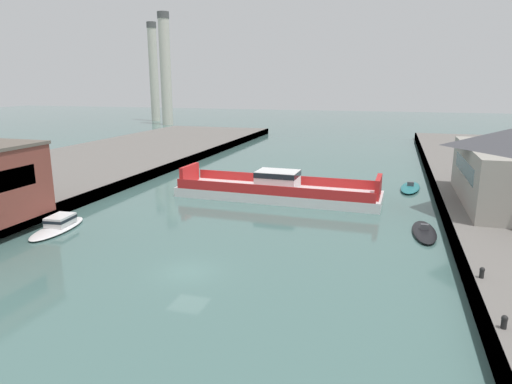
{
  "coord_description": "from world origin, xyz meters",
  "views": [
    {
      "loc": [
        13.42,
        -27.44,
        13.19
      ],
      "look_at": [
        0.0,
        16.94,
        2.0
      ],
      "focal_mm": 31.72,
      "sensor_mm": 36.0,
      "label": 1
    }
  ],
  "objects_px": {
    "smokestack_distant_a": "(154,70)",
    "moored_boat_near_left": "(59,225)",
    "moored_boat_mid_left": "(410,188)",
    "chain_ferry": "(278,190)",
    "moored_boat_near_right": "(424,232)",
    "smokestack_distant_b": "(165,66)"
  },
  "relations": [
    {
      "from": "moored_boat_near_right",
      "to": "moored_boat_mid_left",
      "type": "relative_size",
      "value": 0.91
    },
    {
      "from": "moored_boat_mid_left",
      "to": "smokestack_distant_a",
      "type": "relative_size",
      "value": 0.22
    },
    {
      "from": "chain_ferry",
      "to": "moored_boat_near_left",
      "type": "bearing_deg",
      "value": -133.93
    },
    {
      "from": "moored_boat_near_right",
      "to": "smokestack_distant_b",
      "type": "distance_m",
      "value": 119.5
    },
    {
      "from": "moored_boat_mid_left",
      "to": "smokestack_distant_b",
      "type": "distance_m",
      "value": 105.64
    },
    {
      "from": "chain_ferry",
      "to": "smokestack_distant_b",
      "type": "height_order",
      "value": "smokestack_distant_b"
    },
    {
      "from": "smokestack_distant_b",
      "to": "moored_boat_near_right",
      "type": "bearing_deg",
      "value": -51.4
    },
    {
      "from": "moored_boat_near_left",
      "to": "smokestack_distant_b",
      "type": "relative_size",
      "value": 0.22
    },
    {
      "from": "moored_boat_mid_left",
      "to": "smokestack_distant_b",
      "type": "height_order",
      "value": "smokestack_distant_b"
    },
    {
      "from": "chain_ferry",
      "to": "moored_boat_mid_left",
      "type": "relative_size",
      "value": 3.23
    },
    {
      "from": "moored_boat_near_left",
      "to": "moored_boat_near_right",
      "type": "bearing_deg",
      "value": 14.52
    },
    {
      "from": "moored_boat_near_right",
      "to": "smokestack_distant_b",
      "type": "height_order",
      "value": "smokestack_distant_b"
    },
    {
      "from": "chain_ferry",
      "to": "smokestack_distant_a",
      "type": "height_order",
      "value": "smokestack_distant_a"
    },
    {
      "from": "chain_ferry",
      "to": "smokestack_distant_b",
      "type": "bearing_deg",
      "value": 124.72
    },
    {
      "from": "moored_boat_near_right",
      "to": "smokestack_distant_b",
      "type": "xyz_separation_m",
      "value": [
        -73.68,
        92.31,
        18.12
      ]
    },
    {
      "from": "chain_ferry",
      "to": "smokestack_distant_b",
      "type": "distance_m",
      "value": 103.1
    },
    {
      "from": "moored_boat_near_right",
      "to": "smokestack_distant_a",
      "type": "xyz_separation_m",
      "value": [
        -84.61,
        104.3,
        17.54
      ]
    },
    {
      "from": "moored_boat_near_right",
      "to": "smokestack_distant_a",
      "type": "height_order",
      "value": "smokestack_distant_a"
    },
    {
      "from": "chain_ferry",
      "to": "moored_boat_mid_left",
      "type": "distance_m",
      "value": 17.77
    },
    {
      "from": "smokestack_distant_a",
      "to": "moored_boat_near_left",
      "type": "bearing_deg",
      "value": -65.11
    },
    {
      "from": "moored_boat_mid_left",
      "to": "smokestack_distant_a",
      "type": "xyz_separation_m",
      "value": [
        -83.91,
        86.19,
        17.52
      ]
    },
    {
      "from": "moored_boat_near_right",
      "to": "smokestack_distant_a",
      "type": "bearing_deg",
      "value": 129.05
    }
  ]
}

